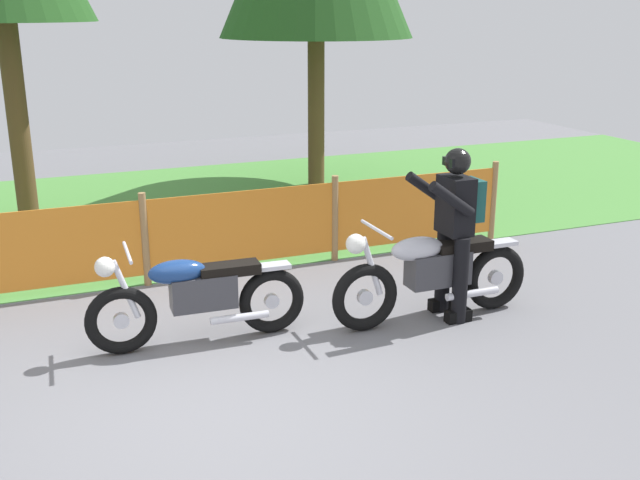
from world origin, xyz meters
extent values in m
cube|color=slate|center=(0.00, 0.00, -0.01)|extent=(24.00, 24.00, 0.02)
cube|color=#4C8C3D|center=(0.00, 5.93, 0.01)|extent=(24.00, 6.18, 0.01)
cylinder|color=#997547|center=(0.00, 2.84, 0.53)|extent=(0.08, 0.08, 1.05)
cylinder|color=#997547|center=(2.26, 2.84, 0.53)|extent=(0.08, 0.08, 1.05)
cylinder|color=#997547|center=(4.51, 2.84, 0.53)|extent=(0.08, 0.08, 1.05)
cube|color=orange|center=(-1.13, 2.84, 0.54)|extent=(2.18, 0.02, 0.85)
cube|color=orange|center=(1.13, 2.84, 0.54)|extent=(2.18, 0.02, 0.85)
cube|color=orange|center=(3.39, 2.84, 0.54)|extent=(2.18, 0.02, 0.85)
cylinder|color=brown|center=(-1.13, 5.87, 1.39)|extent=(0.28, 0.28, 2.77)
cylinder|color=brown|center=(3.57, 6.67, 1.24)|extent=(0.28, 0.28, 2.48)
torus|color=black|center=(1.70, 0.82, 0.33)|extent=(0.67, 0.12, 0.67)
cylinder|color=silver|center=(1.70, 0.82, 0.33)|extent=(0.15, 0.06, 0.15)
torus|color=black|center=(3.16, 0.81, 0.33)|extent=(0.67, 0.12, 0.67)
cylinder|color=silver|center=(3.16, 0.81, 0.33)|extent=(0.15, 0.06, 0.15)
cube|color=#38383D|center=(2.48, 0.82, 0.52)|extent=(0.63, 0.25, 0.33)
ellipsoid|color=#B7B7C1|center=(2.24, 0.82, 0.75)|extent=(0.54, 0.25, 0.23)
cube|color=black|center=(2.74, 0.81, 0.72)|extent=(0.58, 0.23, 0.10)
cube|color=silver|center=(3.16, 0.81, 0.70)|extent=(0.38, 0.17, 0.04)
cylinder|color=silver|center=(1.76, 0.82, 0.64)|extent=(0.24, 0.06, 0.59)
sphere|color=white|center=(1.60, 0.82, 0.87)|extent=(0.19, 0.19, 0.19)
cylinder|color=silver|center=(1.80, 0.82, 0.99)|extent=(0.04, 0.63, 0.03)
cylinder|color=silver|center=(2.79, 0.67, 0.27)|extent=(0.57, 0.08, 0.07)
torus|color=black|center=(-0.50, 1.18, 0.31)|extent=(0.63, 0.14, 0.63)
cylinder|color=silver|center=(-0.50, 1.18, 0.31)|extent=(0.14, 0.07, 0.14)
torus|color=black|center=(0.87, 1.11, 0.31)|extent=(0.63, 0.14, 0.63)
cylinder|color=silver|center=(0.87, 1.11, 0.31)|extent=(0.14, 0.07, 0.14)
cube|color=#38383D|center=(0.23, 1.14, 0.49)|extent=(0.60, 0.26, 0.31)
ellipsoid|color=navy|center=(0.01, 1.15, 0.71)|extent=(0.52, 0.26, 0.22)
cube|color=black|center=(0.48, 1.13, 0.68)|extent=(0.56, 0.24, 0.10)
cube|color=silver|center=(0.87, 1.11, 0.66)|extent=(0.36, 0.17, 0.04)
cylinder|color=silver|center=(-0.44, 1.17, 0.60)|extent=(0.23, 0.07, 0.56)
sphere|color=white|center=(-0.60, 1.18, 0.83)|extent=(0.18, 0.18, 0.18)
cylinder|color=silver|center=(-0.41, 1.17, 0.93)|extent=(0.06, 0.59, 0.03)
cylinder|color=silver|center=(0.52, 0.99, 0.25)|extent=(0.54, 0.09, 0.07)
cylinder|color=black|center=(2.64, 0.66, 0.43)|extent=(0.15, 0.15, 0.86)
cube|color=black|center=(2.64, 0.66, 0.06)|extent=(0.26, 0.11, 0.12)
cylinder|color=black|center=(2.64, 0.98, 0.43)|extent=(0.15, 0.15, 0.86)
cube|color=black|center=(2.64, 0.98, 0.06)|extent=(0.26, 0.11, 0.12)
cube|color=black|center=(2.64, 0.82, 1.14)|extent=(0.24, 0.36, 0.56)
cylinder|color=black|center=(2.45, 0.60, 1.26)|extent=(0.48, 0.10, 0.38)
cylinder|color=black|center=(2.46, 1.04, 1.26)|extent=(0.48, 0.10, 0.38)
sphere|color=black|center=(2.64, 0.82, 1.56)|extent=(0.25, 0.25, 0.25)
cube|color=black|center=(2.54, 0.82, 1.56)|extent=(0.03, 0.18, 0.08)
cube|color=#194C47|center=(2.81, 0.81, 1.18)|extent=(0.16, 0.28, 0.40)
camera|label=1|loc=(-1.19, -5.12, 2.94)|focal=42.14mm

